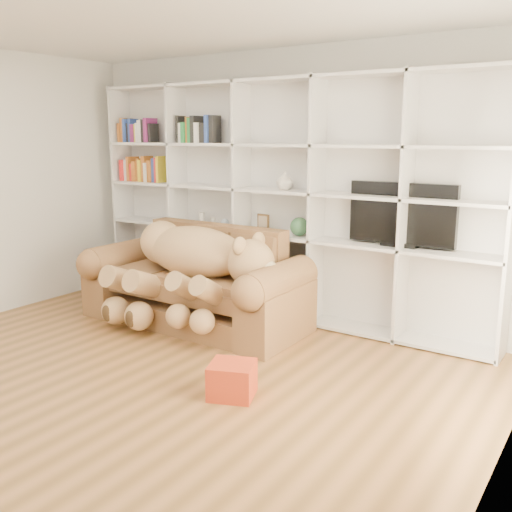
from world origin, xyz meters
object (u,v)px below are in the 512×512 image
Objects in this scene: teddy_bear at (190,263)px; gift_box at (232,380)px; sofa at (197,287)px; tv at (402,215)px.

gift_box is at bearing -43.44° from teddy_bear.
teddy_bear reaches higher than gift_box.
sofa is 7.21× the size of gift_box.
sofa is at bearing 137.65° from gift_box.
tv is at bearing 73.61° from gift_box.
gift_box is at bearing -42.35° from sofa.
sofa is at bearing 108.62° from teddy_bear.
sofa is 1.37× the size of teddy_bear.
tv reaches higher than teddy_bear.
tv is (0.55, 1.86, 1.02)m from gift_box.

